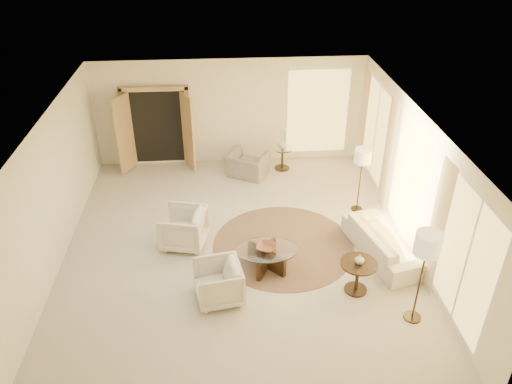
{
  "coord_description": "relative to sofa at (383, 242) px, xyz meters",
  "views": [
    {
      "loc": [
        -0.26,
        -8.21,
        6.26
      ],
      "look_at": [
        0.4,
        0.4,
        1.1
      ],
      "focal_mm": 35.0,
      "sensor_mm": 36.0,
      "label": 1
    }
  ],
  "objects": [
    {
      "name": "room",
      "position": [
        -2.88,
        0.41,
        1.1
      ],
      "size": [
        7.04,
        8.04,
        2.83
      ],
      "color": "beige",
      "rests_on": "ground"
    },
    {
      "name": "end_table",
      "position": [
        -0.78,
        -1.01,
        0.13
      ],
      "size": [
        0.67,
        0.67,
        0.63
      ],
      "rotation": [
        0.0,
        0.0,
        -0.43
      ],
      "color": "black",
      "rests_on": "room"
    },
    {
      "name": "french_doors",
      "position": [
        -4.78,
        4.22,
        0.77
      ],
      "size": [
        1.95,
        0.66,
        2.16
      ],
      "color": "tan",
      "rests_on": "room"
    },
    {
      "name": "coffee_table",
      "position": [
        -2.36,
        -0.24,
        -0.02
      ],
      "size": [
        1.4,
        1.4,
        0.44
      ],
      "rotation": [
        0.0,
        0.0,
        0.17
      ],
      "color": "black",
      "rests_on": "room"
    },
    {
      "name": "window_back_corner",
      "position": [
        -0.58,
        4.36,
        1.05
      ],
      "size": [
        1.7,
        0.1,
        2.4
      ],
      "primitive_type": null,
      "color": "#EFC15F",
      "rests_on": "room"
    },
    {
      "name": "curtains_right",
      "position": [
        0.52,
        1.41,
        1.0
      ],
      "size": [
        0.06,
        5.2,
        2.6
      ],
      "primitive_type": null,
      "color": "#CFB88E",
      "rests_on": "room"
    },
    {
      "name": "floor_lamp_far",
      "position": [
        0.02,
        -1.77,
        1.2
      ],
      "size": [
        0.43,
        0.43,
        1.77
      ],
      "rotation": [
        0.0,
        0.0,
        0.18
      ],
      "color": "#2E271A",
      "rests_on": "room"
    },
    {
      "name": "armchair_right",
      "position": [
        -3.29,
        -1.03,
        0.11
      ],
      "size": [
        0.86,
        0.9,
        0.81
      ],
      "primitive_type": "imported",
      "rotation": [
        0.0,
        0.0,
        -1.4
      ],
      "color": "silver",
      "rests_on": "room"
    },
    {
      "name": "sofa",
      "position": [
        0.0,
        0.0,
        0.0
      ],
      "size": [
        1.27,
        2.18,
        0.6
      ],
      "primitive_type": "imported",
      "rotation": [
        0.0,
        0.0,
        1.82
      ],
      "color": "silver",
      "rests_on": "room"
    },
    {
      "name": "area_rug",
      "position": [
        -1.94,
        0.45,
        -0.29
      ],
      "size": [
        3.62,
        3.62,
        0.01
      ],
      "primitive_type": "cylinder",
      "rotation": [
        0.0,
        0.0,
        0.28
      ],
      "color": "#3C291F",
      "rests_on": "room"
    },
    {
      "name": "side_vase",
      "position": [
        -1.56,
        3.81,
        0.42
      ],
      "size": [
        0.24,
        0.24,
        0.24
      ],
      "primitive_type": "imported",
      "rotation": [
        0.0,
        0.0,
        0.03
      ],
      "color": "silver",
      "rests_on": "side_table"
    },
    {
      "name": "side_table",
      "position": [
        -1.56,
        3.81,
        0.07
      ],
      "size": [
        0.52,
        0.52,
        0.6
      ],
      "rotation": [
        0.0,
        0.0,
        -0.06
      ],
      "color": "#2E271A",
      "rests_on": "room"
    },
    {
      "name": "bowl",
      "position": [
        -2.36,
        -0.24,
        0.19
      ],
      "size": [
        0.5,
        0.5,
        0.09
      ],
      "primitive_type": "imported",
      "rotation": [
        0.0,
        0.0,
        -0.4
      ],
      "color": "brown",
      "rests_on": "coffee_table"
    },
    {
      "name": "accent_chair",
      "position": [
        -2.5,
        3.5,
        0.12
      ],
      "size": [
        1.14,
        1.0,
        0.84
      ],
      "primitive_type": "imported",
      "rotation": [
        0.0,
        0.0,
        2.67
      ],
      "color": "gray",
      "rests_on": "room"
    },
    {
      "name": "windows_right",
      "position": [
        0.57,
        0.51,
        1.05
      ],
      "size": [
        0.1,
        6.4,
        2.4
      ],
      "primitive_type": null,
      "color": "#EFC15F",
      "rests_on": "room"
    },
    {
      "name": "armchair_left",
      "position": [
        -3.98,
        0.65,
        0.14
      ],
      "size": [
        0.97,
        1.01,
        0.88
      ],
      "primitive_type": "imported",
      "rotation": [
        0.0,
        0.0,
        -1.79
      ],
      "color": "silver",
      "rests_on": "room"
    },
    {
      "name": "floor_lamp_near",
      "position": [
        -0.08,
        1.68,
        1.02
      ],
      "size": [
        0.37,
        0.37,
        1.55
      ],
      "rotation": [
        0.0,
        0.0,
        -0.27
      ],
      "color": "#2E271A",
      "rests_on": "room"
    },
    {
      "name": "end_vase",
      "position": [
        -0.78,
        -1.01,
        0.42
      ],
      "size": [
        0.18,
        0.18,
        0.18
      ],
      "primitive_type": "imported",
      "rotation": [
        0.0,
        0.0,
        0.05
      ],
      "color": "silver",
      "rests_on": "end_table"
    }
  ]
}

